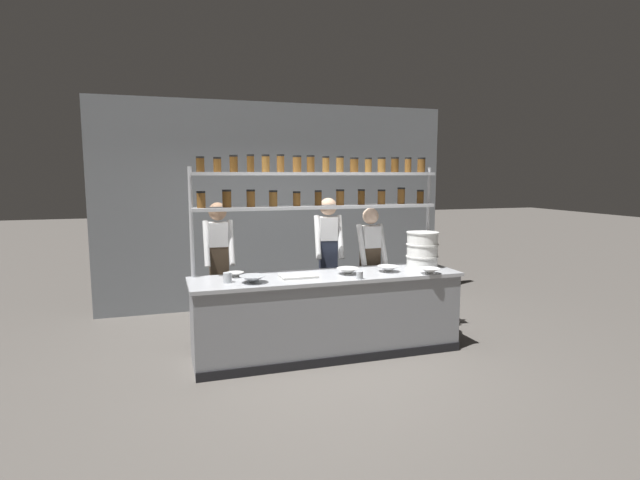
# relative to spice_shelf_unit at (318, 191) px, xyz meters

# --- Properties ---
(ground_plane) EXTENTS (40.00, 40.00, 0.00)m
(ground_plane) POSITION_rel_spice_shelf_unit_xyz_m (0.00, -0.33, -1.84)
(ground_plane) COLOR #5B5651
(back_wall) EXTENTS (5.45, 0.12, 3.12)m
(back_wall) POSITION_rel_spice_shelf_unit_xyz_m (0.00, 2.03, -0.29)
(back_wall) COLOR gray
(back_wall) RESTS_ON ground_plane
(prep_counter) EXTENTS (3.05, 0.76, 0.92)m
(prep_counter) POSITION_rel_spice_shelf_unit_xyz_m (0.00, -0.33, -1.39)
(prep_counter) COLOR gray
(prep_counter) RESTS_ON ground_plane
(spice_shelf_unit) EXTENTS (2.94, 0.28, 2.26)m
(spice_shelf_unit) POSITION_rel_spice_shelf_unit_xyz_m (0.00, 0.00, 0.00)
(spice_shelf_unit) COLOR #B7BABF
(spice_shelf_unit) RESTS_ON ground_plane
(chef_left) EXTENTS (0.36, 0.30, 1.71)m
(chef_left) POSITION_rel_spice_shelf_unit_xyz_m (-1.11, 0.49, -0.86)
(chef_left) COLOR black
(chef_left) RESTS_ON ground_plane
(chef_center) EXTENTS (0.39, 0.33, 1.74)m
(chef_center) POSITION_rel_spice_shelf_unit_xyz_m (0.27, 0.44, -0.83)
(chef_center) COLOR black
(chef_center) RESTS_ON ground_plane
(chef_right) EXTENTS (0.36, 0.29, 1.62)m
(chef_right) POSITION_rel_spice_shelf_unit_xyz_m (0.77, 0.23, -0.92)
(chef_right) COLOR black
(chef_right) RESTS_ON ground_plane
(container_stack) EXTENTS (0.39, 0.39, 0.43)m
(container_stack) POSITION_rel_spice_shelf_unit_xyz_m (1.23, -0.26, -0.71)
(container_stack) COLOR white
(container_stack) RESTS_ON prep_counter
(cutting_board) EXTENTS (0.40, 0.26, 0.02)m
(cutting_board) POSITION_rel_spice_shelf_unit_xyz_m (-0.34, -0.35, -0.91)
(cutting_board) COLOR silver
(cutting_board) RESTS_ON prep_counter
(prep_bowl_near_left) EXTENTS (0.26, 0.26, 0.07)m
(prep_bowl_near_left) POSITION_rel_spice_shelf_unit_xyz_m (0.24, -0.37, -0.89)
(prep_bowl_near_left) COLOR silver
(prep_bowl_near_left) RESTS_ON prep_counter
(prep_bowl_center_front) EXTENTS (0.28, 0.28, 0.08)m
(prep_bowl_center_front) POSITION_rel_spice_shelf_unit_xyz_m (-0.87, -0.48, -0.89)
(prep_bowl_center_front) COLOR #B2B7BC
(prep_bowl_center_front) RESTS_ON prep_counter
(prep_bowl_center_back) EXTENTS (0.19, 0.19, 0.05)m
(prep_bowl_center_back) POSITION_rel_spice_shelf_unit_xyz_m (-1.00, -0.12, -0.90)
(prep_bowl_center_back) COLOR silver
(prep_bowl_center_back) RESTS_ON prep_counter
(prep_bowl_near_right) EXTENTS (0.25, 0.25, 0.07)m
(prep_bowl_near_right) POSITION_rel_spice_shelf_unit_xyz_m (0.73, -0.38, -0.89)
(prep_bowl_near_right) COLOR white
(prep_bowl_near_right) RESTS_ON prep_counter
(prep_bowl_far_left) EXTENTS (0.24, 0.24, 0.07)m
(prep_bowl_far_left) POSITION_rel_spice_shelf_unit_xyz_m (1.12, -0.63, -0.89)
(prep_bowl_far_left) COLOR white
(prep_bowl_far_left) RESTS_ON prep_counter
(serving_cup_front) EXTENTS (0.09, 0.09, 0.11)m
(serving_cup_front) POSITION_rel_spice_shelf_unit_xyz_m (-1.12, -0.39, -0.87)
(serving_cup_front) COLOR #B2B7BC
(serving_cup_front) RESTS_ON prep_counter
(serving_cup_by_board) EXTENTS (0.08, 0.08, 0.08)m
(serving_cup_by_board) POSITION_rel_spice_shelf_unit_xyz_m (0.26, -0.65, -0.88)
(serving_cup_by_board) COLOR #B2B7BC
(serving_cup_by_board) RESTS_ON prep_counter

